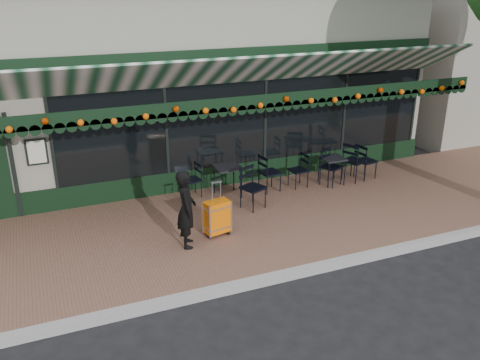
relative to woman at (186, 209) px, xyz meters
name	(u,v)px	position (x,y,z in m)	size (l,w,h in m)	color
ground	(287,276)	(1.33, -1.44, -0.88)	(80.00, 80.00, 0.00)	black
sidewalk	(242,224)	(1.33, 0.56, -0.81)	(18.00, 4.00, 0.15)	brown
curb	(289,274)	(1.33, -1.52, -0.81)	(18.00, 0.16, 0.15)	#9E9E99
restaurant_building	(165,72)	(1.33, 6.40, 1.39)	(12.00, 9.60, 4.50)	gray
woman	(186,209)	(0.00, 0.00, 0.00)	(0.54, 0.35, 1.47)	black
suitcase	(217,217)	(0.65, 0.18, -0.37)	(0.52, 0.36, 1.09)	orange
cafe_table_a	(332,160)	(4.10, 1.64, -0.14)	(0.53, 0.53, 0.66)	black
cafe_table_b	(228,169)	(1.53, 1.89, -0.10)	(0.57, 0.57, 0.70)	black
chair_a_left	(298,171)	(3.26, 1.77, -0.33)	(0.40, 0.40, 0.80)	black
chair_a_right	(354,161)	(4.73, 1.64, -0.25)	(0.48, 0.48, 0.97)	black
chair_a_front	(331,167)	(4.05, 1.59, -0.29)	(0.44, 0.44, 0.88)	black
chair_a_extra	(366,161)	(5.06, 1.63, -0.29)	(0.44, 0.44, 0.89)	black
chair_b_left	(192,180)	(0.75, 2.15, -0.34)	(0.39, 0.39, 0.79)	black
chair_b_right	(270,173)	(2.53, 1.80, -0.29)	(0.44, 0.44, 0.89)	black
chair_b_front	(253,188)	(1.79, 1.06, -0.28)	(0.46, 0.46, 0.91)	black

